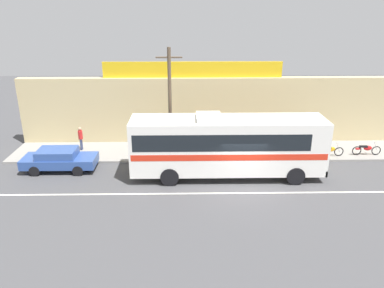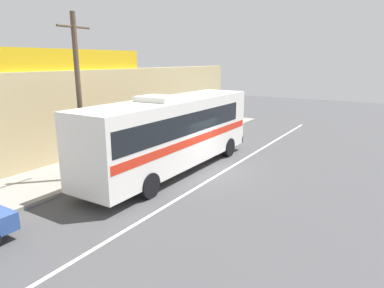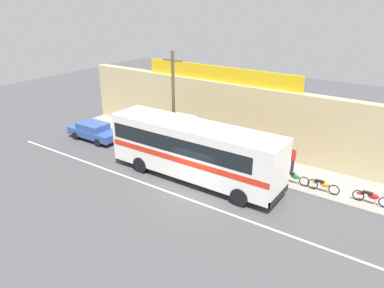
% 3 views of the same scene
% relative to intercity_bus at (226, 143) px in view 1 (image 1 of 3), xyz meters
% --- Properties ---
extents(ground_plane, '(70.00, 70.00, 0.00)m').
position_rel_intercity_bus_xyz_m(ground_plane, '(0.88, -1.41, -2.07)').
color(ground_plane, '#444447').
extents(sidewalk_slab, '(30.00, 3.60, 0.14)m').
position_rel_intercity_bus_xyz_m(sidewalk_slab, '(0.88, 3.79, -2.00)').
color(sidewalk_slab, gray).
rests_on(sidewalk_slab, ground_plane).
extents(storefront_facade, '(30.00, 0.70, 4.80)m').
position_rel_intercity_bus_xyz_m(storefront_facade, '(0.88, 5.94, 0.33)').
color(storefront_facade, tan).
rests_on(storefront_facade, ground_plane).
extents(storefront_billboard, '(12.51, 0.12, 1.10)m').
position_rel_intercity_bus_xyz_m(storefront_billboard, '(-1.83, 5.94, 3.28)').
color(storefront_billboard, gold).
rests_on(storefront_billboard, storefront_facade).
extents(road_center_stripe, '(30.00, 0.14, 0.01)m').
position_rel_intercity_bus_xyz_m(road_center_stripe, '(0.88, -2.21, -2.06)').
color(road_center_stripe, silver).
rests_on(road_center_stripe, ground_plane).
extents(intercity_bus, '(11.15, 2.65, 3.78)m').
position_rel_intercity_bus_xyz_m(intercity_bus, '(0.00, 0.00, 0.00)').
color(intercity_bus, white).
rests_on(intercity_bus, ground_plane).
extents(parked_car, '(4.43, 1.84, 1.37)m').
position_rel_intercity_bus_xyz_m(parked_car, '(-10.09, 1.01, -1.33)').
color(parked_car, '#2D4C93').
rests_on(parked_car, ground_plane).
extents(utility_pole, '(1.60, 0.22, 7.11)m').
position_rel_intercity_bus_xyz_m(utility_pole, '(-3.31, 2.48, 1.76)').
color(utility_pole, brown).
rests_on(utility_pole, sidewalk_slab).
extents(motorcycle_blue, '(1.82, 0.56, 0.94)m').
position_rel_intercity_bus_xyz_m(motorcycle_blue, '(7.20, 2.64, -1.50)').
color(motorcycle_blue, black).
rests_on(motorcycle_blue, sidewalk_slab).
extents(motorcycle_green, '(1.93, 0.56, 0.94)m').
position_rel_intercity_bus_xyz_m(motorcycle_green, '(9.70, 2.79, -1.50)').
color(motorcycle_green, black).
rests_on(motorcycle_green, sidewalk_slab).
extents(motorcycle_red, '(1.91, 0.56, 0.94)m').
position_rel_intercity_bus_xyz_m(motorcycle_red, '(5.44, 2.67, -1.50)').
color(motorcycle_red, black).
rests_on(motorcycle_red, sidewalk_slab).
extents(pedestrian_far_left, '(0.30, 0.48, 1.72)m').
position_rel_intercity_bus_xyz_m(pedestrian_far_left, '(0.65, 4.10, -0.92)').
color(pedestrian_far_left, navy).
rests_on(pedestrian_far_left, sidewalk_slab).
extents(pedestrian_near_shop, '(0.30, 0.48, 1.68)m').
position_rel_intercity_bus_xyz_m(pedestrian_near_shop, '(4.87, 4.10, -0.94)').
color(pedestrian_near_shop, black).
rests_on(pedestrian_near_shop, sidewalk_slab).
extents(pedestrian_far_right, '(0.30, 0.48, 1.63)m').
position_rel_intercity_bus_xyz_m(pedestrian_far_right, '(-9.56, 4.11, -0.98)').
color(pedestrian_far_right, navy).
rests_on(pedestrian_far_right, sidewalk_slab).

